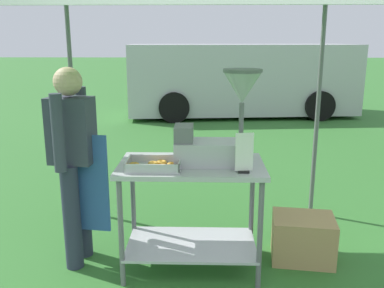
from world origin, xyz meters
name	(u,v)px	position (x,y,z in m)	size (l,w,h in m)	color
ground_plane	(214,134)	(0.00, 6.00, 0.00)	(70.00, 70.00, 0.00)	#33702D
donut_cart	(191,195)	(-0.30, 1.01, 0.62)	(1.12, 0.65, 0.88)	#B7B7BC
donut_tray	(155,166)	(-0.56, 0.88, 0.91)	(0.40, 0.27, 0.07)	#B7B7BC
donut_fryer	(221,127)	(-0.08, 1.01, 1.17)	(0.64, 0.29, 0.72)	#B7B7BC
menu_sign	(244,156)	(0.08, 0.80, 1.01)	(0.13, 0.05, 0.29)	black
vendor	(74,157)	(-1.23, 1.09, 0.90)	(0.46, 0.54, 1.61)	#2D3347
supply_crate	(303,238)	(0.64, 1.18, 0.19)	(0.55, 0.46, 0.38)	tan
van_silver	(240,79)	(0.67, 8.24, 0.88)	(5.49, 2.48, 1.69)	#BCBCC1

